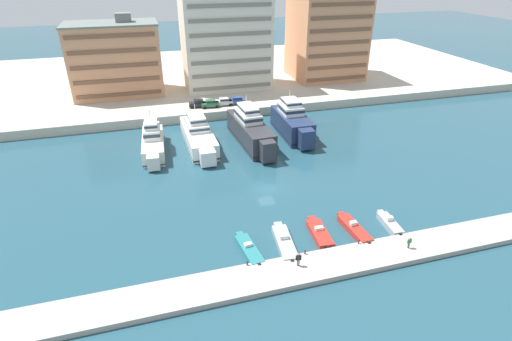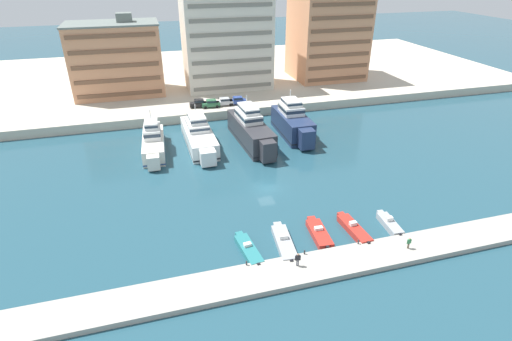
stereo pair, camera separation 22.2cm
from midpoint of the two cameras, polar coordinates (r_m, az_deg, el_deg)
ground_plane at (r=63.55m, az=1.62°, el=-2.49°), size 400.00×400.00×0.00m
quay_promenade at (r=124.17m, az=-7.80°, el=13.17°), size 180.00×70.00×2.01m
pier_dock at (r=48.50m, az=8.70°, el=-13.49°), size 120.00×4.88×0.70m
yacht_ivory_far_left at (r=76.94m, az=-14.39°, el=4.02°), size 4.60×16.25×7.71m
yacht_white_left at (r=78.23m, az=-8.09°, el=5.03°), size 5.23×19.87×7.55m
yacht_charcoal_mid_left at (r=78.21m, az=-0.66°, el=5.83°), size 5.75×20.04×8.99m
yacht_navy_center_left at (r=82.28m, az=5.35°, el=6.85°), size 5.20×16.77×8.98m
motorboat_teal_far_left at (r=50.37m, az=-0.99°, el=-11.20°), size 2.38×7.03×1.16m
motorboat_grey_left at (r=51.49m, az=4.13°, el=-10.21°), size 2.66×8.14×1.37m
motorboat_red_mid_left at (r=53.57m, az=9.08°, el=-8.82°), size 2.43×6.93×1.25m
motorboat_red_center_left at (r=55.19m, az=13.89°, el=-8.10°), size 2.04×7.38×1.40m
motorboat_grey_center at (r=57.49m, az=18.62°, el=-7.23°), size 1.91×5.92×1.45m
car_black_far_left at (r=93.71m, az=-8.12°, el=9.52°), size 4.21×2.14×1.80m
car_green_left at (r=93.23m, az=-6.39°, el=9.53°), size 4.13×1.98×1.80m
car_silver_mid_left at (r=94.16m, az=-4.50°, el=9.81°), size 4.11×1.94×1.80m
car_blue_center_left at (r=94.78m, az=-2.63°, el=9.99°), size 4.21×2.15×1.80m
apartment_block_far_left at (r=106.52m, az=-19.24°, el=14.80°), size 21.50×12.83×19.12m
apartment_block_left at (r=106.78m, az=-4.17°, el=18.65°), size 22.17×12.80×27.95m
apartment_block_mid_left at (r=118.40m, az=10.22°, el=18.30°), size 18.99×16.81×24.20m
pedestrian_near_edge at (r=52.95m, az=21.14°, el=-9.52°), size 0.61×0.22×1.56m
pedestrian_mid_deck at (r=47.22m, az=6.13°, el=-12.40°), size 0.67×0.32×1.76m
bollard_west at (r=47.52m, az=-1.23°, el=-13.05°), size 0.20×0.20×0.61m
bollard_west_mid at (r=49.37m, az=7.07°, el=-11.46°), size 0.20×0.20×0.61m
bollard_east_mid at (r=52.16m, az=14.54°, el=-9.81°), size 0.20×0.20×0.61m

